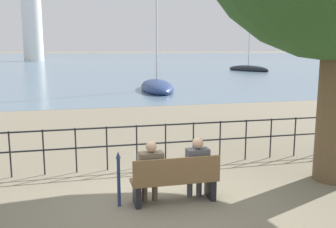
{
  "coord_description": "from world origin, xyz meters",
  "views": [
    {
      "loc": [
        -1.71,
        -6.42,
        2.81
      ],
      "look_at": [
        0.0,
        0.5,
        1.58
      ],
      "focal_mm": 40.0,
      "sensor_mm": 36.0,
      "label": 1
    }
  ],
  "objects": [
    {
      "name": "ground_plane",
      "position": [
        0.0,
        0.0,
        0.0
      ],
      "size": [
        1000.0,
        1000.0,
        0.0
      ],
      "primitive_type": "plane",
      "color": "#7A705B"
    },
    {
      "name": "harbor_water",
      "position": [
        0.0,
        161.82,
        0.0
      ],
      "size": [
        600.0,
        300.0,
        0.01
      ],
      "color": "slate",
      "rests_on": "ground_plane"
    },
    {
      "name": "park_bench",
      "position": [
        0.0,
        -0.06,
        0.43
      ],
      "size": [
        1.62,
        0.45,
        0.9
      ],
      "color": "brown",
      "rests_on": "ground_plane"
    },
    {
      "name": "seated_person_left",
      "position": [
        -0.44,
        0.01,
        0.66
      ],
      "size": [
        0.43,
        0.35,
        1.2
      ],
      "color": "brown",
      "rests_on": "ground_plane"
    },
    {
      "name": "seated_person_right",
      "position": [
        0.44,
        0.01,
        0.67
      ],
      "size": [
        0.42,
        0.35,
        1.21
      ],
      "color": "#4C4C51",
      "rests_on": "ground_plane"
    },
    {
      "name": "promenade_railing",
      "position": [
        -0.0,
        2.17,
        0.69
      ],
      "size": [
        13.48,
        0.04,
        1.05
      ],
      "color": "black",
      "rests_on": "ground_plane"
    },
    {
      "name": "closed_umbrella",
      "position": [
        -1.03,
        0.04,
        0.57
      ],
      "size": [
        0.09,
        0.09,
        1.03
      ],
      "color": "navy",
      "rests_on": "ground_plane"
    },
    {
      "name": "sailboat_1",
      "position": [
        3.79,
        19.0,
        0.26
      ],
      "size": [
        2.85,
        7.06,
        9.23
      ],
      "rotation": [
        0.0,
        0.0,
        -0.1
      ],
      "color": "navy",
      "rests_on": "ground_plane"
    },
    {
      "name": "sailboat_2",
      "position": [
        20.72,
        39.63,
        0.32
      ],
      "size": [
        4.06,
        7.2,
        12.76
      ],
      "rotation": [
        0.0,
        0.0,
        0.35
      ],
      "color": "black",
      "rests_on": "ground_plane"
    },
    {
      "name": "harbor_lighthouse",
      "position": [
        -11.34,
        91.52,
        13.88
      ],
      "size": [
        4.66,
        4.66,
        29.85
      ],
      "color": "white",
      "rests_on": "ground_plane"
    }
  ]
}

